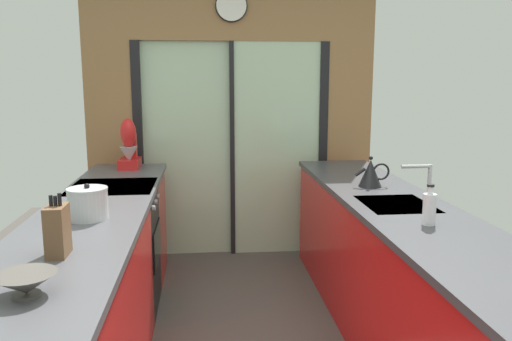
% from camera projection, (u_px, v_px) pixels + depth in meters
% --- Properties ---
extents(back_wall_unit, '(2.64, 0.12, 2.70)m').
position_uv_depth(back_wall_unit, '(232.00, 94.00, 4.70)').
color(back_wall_unit, olive).
rests_on(back_wall_unit, ground_plane).
extents(left_counter_run, '(0.62, 3.80, 0.92)m').
position_uv_depth(left_counter_run, '(79.00, 320.00, 2.58)').
color(left_counter_run, red).
rests_on(left_counter_run, ground_plane).
extents(right_counter_run, '(0.62, 3.80, 0.92)m').
position_uv_depth(right_counter_run, '(412.00, 291.00, 2.93)').
color(right_counter_run, red).
rests_on(right_counter_run, ground_plane).
extents(sink_faucet, '(0.19, 0.02, 0.24)m').
position_uv_depth(sink_faucet, '(424.00, 177.00, 3.08)').
color(sink_faucet, '#B7BABC').
rests_on(sink_faucet, right_counter_run).
extents(oven_range, '(0.60, 0.60, 0.92)m').
position_uv_depth(oven_range, '(116.00, 249.00, 3.68)').
color(oven_range, black).
rests_on(oven_range, ground_plane).
extents(mixing_bowl, '(0.22, 0.22, 0.08)m').
position_uv_depth(mixing_bowl, '(26.00, 284.00, 1.78)').
color(mixing_bowl, '#514C47').
rests_on(mixing_bowl, left_counter_run).
extents(knife_block, '(0.08, 0.14, 0.27)m').
position_uv_depth(knife_block, '(57.00, 230.00, 2.17)').
color(knife_block, brown).
rests_on(knife_block, left_counter_run).
extents(stand_mixer, '(0.17, 0.27, 0.42)m').
position_uv_depth(stand_mixer, '(129.00, 149.00, 4.29)').
color(stand_mixer, red).
rests_on(stand_mixer, left_counter_run).
extents(stock_pot, '(0.22, 0.22, 0.20)m').
position_uv_depth(stock_pot, '(88.00, 203.00, 2.74)').
color(stock_pot, '#B7BABC').
rests_on(stock_pot, left_counter_run).
extents(kettle, '(0.25, 0.16, 0.22)m').
position_uv_depth(kettle, '(371.00, 173.00, 3.56)').
color(kettle, black).
rests_on(kettle, right_counter_run).
extents(soap_bottle, '(0.07, 0.07, 0.21)m').
position_uv_depth(soap_bottle, '(429.00, 208.00, 2.64)').
color(soap_bottle, silver).
rests_on(soap_bottle, right_counter_run).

